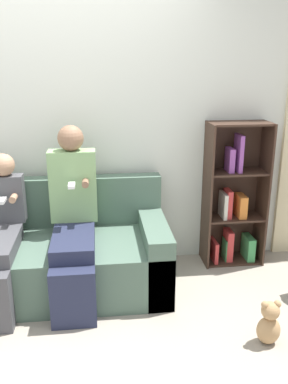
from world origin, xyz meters
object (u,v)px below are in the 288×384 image
at_px(couch, 41,257).
at_px(bookshelf, 233,201).
at_px(child_seated, 1,234).
at_px(adult_seated, 73,215).
at_px(teddy_bear, 269,324).

relative_size(couch, bookshelf, 1.57).
bearing_deg(child_seated, adult_seated, 5.61).
bearing_deg(adult_seated, couch, 165.10).
height_order(couch, adult_seated, adult_seated).
relative_size(couch, teddy_bear, 6.39).
relative_size(adult_seated, teddy_bear, 4.13).
height_order(adult_seated, child_seated, adult_seated).
relative_size(couch, child_seated, 1.85).
bearing_deg(adult_seated, teddy_bear, -32.05).
bearing_deg(child_seated, couch, 26.77).
xyz_separation_m(couch, child_seated, (-0.25, -0.13, 0.27)).
height_order(couch, bookshelf, bookshelf).
height_order(couch, teddy_bear, couch).
height_order(adult_seated, teddy_bear, adult_seated).
xyz_separation_m(couch, adult_seated, (0.28, -0.07, 0.38)).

